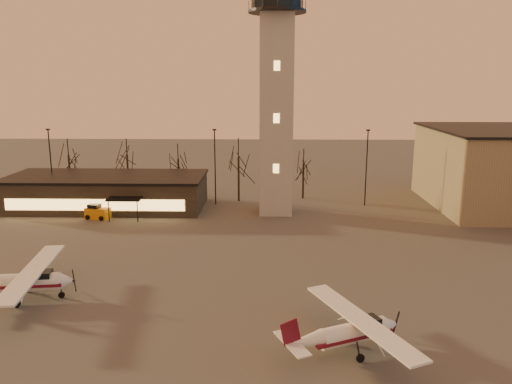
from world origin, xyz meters
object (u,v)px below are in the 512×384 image
Objects in this scene: terminal at (107,191)px; cessna_rear at (28,285)px; control_tower at (277,81)px; service_cart at (98,213)px; cessna_front at (355,335)px.

terminal is 28.32m from cessna_rear.
control_tower is 10.41× the size of service_cart.
service_cart is at bearing -85.28° from terminal.
cessna_rear reaches higher than service_cart.
control_tower is at bearing 23.92° from service_cart.
cessna_front is 24.56m from cessna_rear.
terminal is at bearing 174.85° from control_tower.
control_tower reaches higher than cessna_rear.
cessna_front reaches higher than service_cart.
terminal is 2.42× the size of cessna_front.
cessna_front is at bearing -82.29° from control_tower.
cessna_front is (26.46, -34.99, -1.13)m from terminal.
cessna_rear is 3.87× the size of service_cart.
control_tower reaches higher than cessna_front.
control_tower is 26.24m from terminal.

